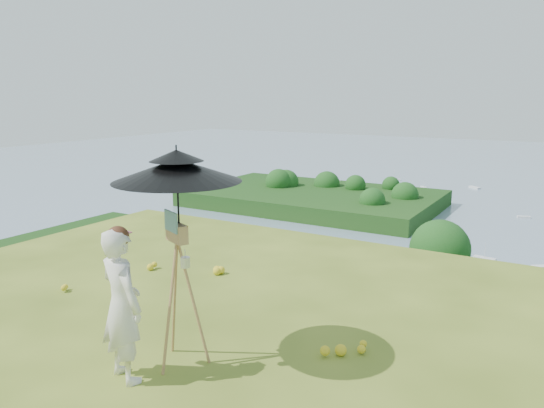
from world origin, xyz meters
The scene contains 9 objects.
shoreline_tier centered at (0.00, 75.00, -36.00)m, with size 170.00×28.00×8.00m, color slate.
peninsula centered at (-75.00, 155.00, -29.00)m, with size 90.00×60.00×12.00m, color #0E340E, non-canonical shape.
slope_trees centered at (0.00, 35.00, -15.00)m, with size 110.00×50.00×6.00m, color #154716, non-canonical shape.
harbor_town centered at (0.00, 75.00, -29.50)m, with size 110.00×22.00×5.00m, color silver, non-canonical shape.
moored_boats centered at (-12.50, 161.00, -33.65)m, with size 140.00×140.00×0.70m, color silver, non-canonical shape.
painter centered at (-1.41, 0.82, 0.80)m, with size 0.58×0.38×1.60m, color silver.
field_easel centered at (-1.13, 1.36, 0.85)m, with size 0.65×0.65×1.70m, color #91643D, non-canonical shape.
sun_umbrella centered at (-1.12, 1.39, 1.89)m, with size 1.33×1.33×0.98m, color black, non-canonical shape.
painter_cap centered at (-1.41, 0.82, 1.56)m, with size 0.21×0.26×0.10m, color #BD6873, non-canonical shape.
Camera 1 is at (2.44, -2.71, 2.88)m, focal length 35.00 mm.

